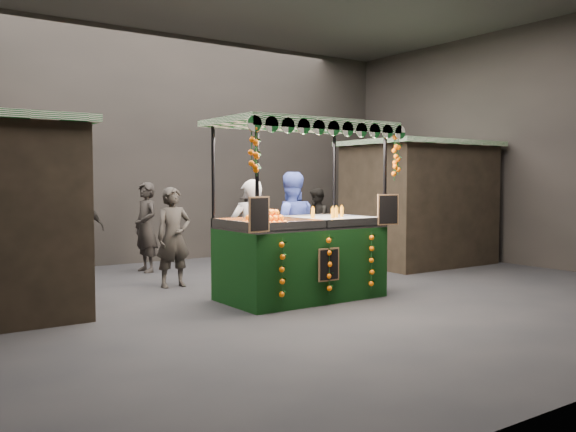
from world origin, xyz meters
TOP-DOWN VIEW (x-y plane):
  - ground at (0.00, 0.00)m, footprint 12.00×12.00m
  - market_hall at (0.00, 0.00)m, footprint 12.10×10.10m
  - neighbour_stall_right at (4.40, 1.50)m, footprint 3.00×2.20m
  - juice_stall at (0.05, -0.25)m, footprint 2.74×1.61m
  - vendor_grey at (-0.31, 0.68)m, footprint 0.74×0.57m
  - vendor_blue at (0.53, 0.76)m, footprint 1.14×1.02m
  - shopper_0 at (-1.13, 1.80)m, footprint 0.61×0.41m
  - shopper_1 at (4.11, 2.28)m, footprint 1.15×1.08m
  - shopper_2 at (-1.99, 4.31)m, footprint 1.07×0.67m
  - shopper_3 at (1.88, 4.18)m, footprint 1.00×1.18m
  - shopper_5 at (4.09, 3.16)m, footprint 0.83×1.56m
  - shopper_6 at (-0.86, 3.66)m, footprint 0.47×0.67m
  - shopper_7 at (3.57, 4.03)m, footprint 0.96×0.98m

SIDE VIEW (x-z plane):
  - ground at x=0.00m, z-range 0.00..0.00m
  - shopper_3 at x=1.88m, z-range 0.00..1.59m
  - shopper_7 at x=3.57m, z-range 0.00..1.59m
  - shopper_5 at x=4.09m, z-range 0.00..1.61m
  - juice_stall at x=0.05m, z-range -0.50..2.15m
  - shopper_0 at x=-1.13m, z-range 0.00..1.67m
  - shopper_2 at x=-1.99m, z-range 0.00..1.70m
  - shopper_6 at x=-0.86m, z-range 0.00..1.74m
  - vendor_grey at x=-0.31m, z-range 0.00..1.80m
  - shopper_1 at x=4.11m, z-range 0.00..1.89m
  - vendor_blue at x=0.53m, z-range 0.00..1.92m
  - neighbour_stall_right at x=4.40m, z-range 0.01..2.61m
  - market_hall at x=0.00m, z-range 0.86..5.91m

